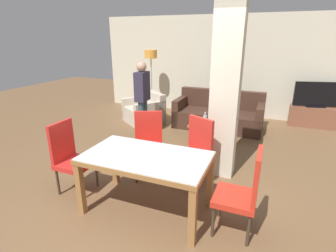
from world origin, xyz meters
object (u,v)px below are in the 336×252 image
object	(u,v)px
tv_screen	(317,95)
dining_chair_head_right	(244,191)
tv_stand	(313,117)
armchair	(145,112)
coffee_table	(208,134)
dining_chair_far_left	(149,142)
dining_chair_head_left	(70,155)
standing_person	(142,94)
bottle	(205,120)
sofa	(218,116)
floor_lamp	(151,60)
dining_table	(146,167)
dining_chair_far_right	(195,150)

from	to	relation	value
tv_screen	dining_chair_head_right	bearing A→B (deg)	61.02
dining_chair_head_right	tv_stand	size ratio (longest dim) A/B	0.93
armchair	coffee_table	distance (m)	2.08
dining_chair_far_left	tv_stand	xyz separation A→B (m)	(2.74, 3.67, -0.30)
dining_chair_head_left	tv_stand	bearing A→B (deg)	141.79
dining_chair_head_left	standing_person	distance (m)	2.45
armchair	coffee_table	bearing A→B (deg)	-167.41
armchair	tv_stand	xyz separation A→B (m)	(4.06, 1.22, -0.02)
tv_screen	standing_person	size ratio (longest dim) A/B	0.64
bottle	armchair	bearing A→B (deg)	155.17
coffee_table	sofa	bearing A→B (deg)	91.06
standing_person	dining_chair_far_left	bearing A→B (deg)	27.80
coffee_table	standing_person	world-z (taller)	standing_person
dining_chair_far_left	armchair	xyz separation A→B (m)	(-1.32, 2.45, -0.28)
floor_lamp	armchair	bearing A→B (deg)	-77.00
dining_chair_far_left	floor_lamp	xyz separation A→B (m)	(-1.51, 3.30, 0.96)
tv_stand	dining_chair_far_left	bearing A→B (deg)	-126.75
tv_screen	floor_lamp	world-z (taller)	floor_lamp
sofa	tv_stand	xyz separation A→B (m)	(2.17, 0.96, -0.05)
dining_table	tv_screen	distance (m)	5.10
dining_chair_far_right	bottle	size ratio (longest dim) A/B	3.87
coffee_table	standing_person	size ratio (longest dim) A/B	0.48
sofa	tv_stand	world-z (taller)	sofa
tv_stand	floor_lamp	bearing A→B (deg)	-175.01
dining_chair_far_left	coffee_table	size ratio (longest dim) A/B	1.31
dining_chair_head_left	bottle	bearing A→B (deg)	151.62
dining_chair_head_right	sofa	world-z (taller)	dining_chair_head_right
dining_chair_head_right	sofa	xyz separation A→B (m)	(-1.00, 3.56, -0.25)
dining_chair_far_right	dining_chair_head_left	size ratio (longest dim) A/B	1.00
armchair	tv_screen	world-z (taller)	tv_screen
floor_lamp	standing_person	world-z (taller)	floor_lamp
sofa	tv_screen	distance (m)	2.43
dining_chair_head_right	standing_person	world-z (taller)	standing_person
dining_table	standing_person	xyz separation A→B (m)	(-1.29, 2.42, 0.34)
dining_table	dining_chair_far_left	size ratio (longest dim) A/B	1.51
dining_chair_head_right	dining_chair_far_right	xyz separation A→B (m)	(-0.80, 0.83, 0.00)
dining_table	dining_chair_far_left	distance (m)	0.94
dining_chair_head_left	tv_screen	bearing A→B (deg)	141.79
bottle	floor_lamp	bearing A→B (deg)	140.00
dining_chair_head_right	armchair	xyz separation A→B (m)	(-2.89, 3.30, -0.28)
dining_chair_far_left	standing_person	world-z (taller)	standing_person
dining_table	coffee_table	size ratio (longest dim) A/B	1.98
dining_table	tv_stand	xyz separation A→B (m)	(2.35, 4.52, -0.35)
standing_person	tv_screen	bearing A→B (deg)	117.66
dining_chair_far_left	tv_screen	world-z (taller)	tv_screen
dining_table	tv_stand	size ratio (longest dim) A/B	1.41
tv_stand	armchair	bearing A→B (deg)	-163.23
dining_chair_far_right	tv_stand	bearing A→B (deg)	-93.00
dining_chair_head_right	dining_chair_head_left	xyz separation A→B (m)	(-2.39, 0.00, 0.00)
dining_chair_head_left	tv_stand	world-z (taller)	dining_chair_head_left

